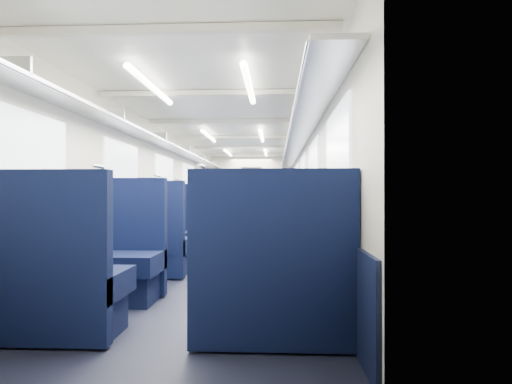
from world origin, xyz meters
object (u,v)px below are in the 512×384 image
at_px(seat_1, 273,289).
at_px(seat_5, 274,248).
at_px(seat_12, 204,223).
at_px(seat_18, 223,215).
at_px(seat_2, 106,261).
at_px(seat_20, 230,212).
at_px(seat_0, 42,286).
at_px(seat_3, 274,263).
at_px(seat_4, 143,247).
at_px(seat_27, 275,209).
at_px(seat_6, 167,237).
at_px(seat_23, 275,211).
at_px(seat_22, 234,211).
at_px(seat_7, 275,238).
at_px(seat_14, 212,220).
at_px(seat_19, 275,215).
at_px(seat_24, 236,210).
at_px(seat_17, 275,217).
at_px(seat_15, 275,220).
at_px(seat_16, 218,217).
at_px(seat_11, 275,227).
at_px(seat_25, 275,210).
at_px(seat_26, 239,209).
at_px(seat_9, 275,231).
at_px(bulkhead, 251,189).
at_px(seat_10, 195,226).
at_px(seat_8, 183,231).
at_px(seat_13, 275,223).
at_px(end_door, 258,195).
at_px(seat_21, 275,212).

xyz_separation_m(seat_1, seat_5, (0.00, 2.24, 0.00)).
distance_m(seat_12, seat_18, 3.60).
distance_m(seat_2, seat_20, 11.22).
height_order(seat_0, seat_3, same).
relative_size(seat_0, seat_4, 1.00).
bearing_deg(seat_27, seat_6, -97.68).
bearing_deg(seat_23, seat_22, 177.92).
distance_m(seat_7, seat_27, 12.39).
relative_size(seat_12, seat_14, 1.00).
relative_size(seat_3, seat_18, 1.00).
height_order(seat_2, seat_19, same).
bearing_deg(seat_19, seat_20, 130.09).
distance_m(seat_19, seat_24, 4.60).
height_order(seat_0, seat_17, same).
bearing_deg(seat_12, seat_15, 38.04).
bearing_deg(seat_16, seat_12, -90.00).
relative_size(seat_0, seat_22, 1.00).
bearing_deg(seat_16, seat_3, -78.37).
relative_size(seat_11, seat_25, 1.00).
height_order(seat_4, seat_26, same).
distance_m(seat_9, seat_27, 11.22).
bearing_deg(seat_20, seat_11, -76.07).
bearing_deg(seat_27, seat_19, -90.00).
height_order(seat_19, seat_20, same).
relative_size(bulkhead, seat_27, 2.24).
height_order(seat_10, seat_14, same).
bearing_deg(seat_2, seat_24, 90.00).
bearing_deg(seat_11, seat_22, 101.80).
xyz_separation_m(seat_16, seat_26, (0.00, 6.74, 0.00)).
relative_size(seat_8, seat_13, 1.00).
bearing_deg(seat_8, seat_26, 90.00).
distance_m(seat_1, seat_17, 9.16).
height_order(end_door, seat_12, end_door).
relative_size(seat_8, seat_17, 1.00).
xyz_separation_m(seat_1, seat_27, (0.00, 15.76, 0.00)).
distance_m(seat_5, seat_12, 4.80).
bearing_deg(seat_27, seat_16, -104.12).
bearing_deg(seat_12, seat_26, 90.00).
distance_m(seat_14, seat_21, 4.78).
bearing_deg(seat_10, seat_25, 79.52).
bearing_deg(seat_7, seat_25, 90.00).
bearing_deg(seat_0, seat_4, 90.00).
bearing_deg(seat_18, seat_24, 90.00).
relative_size(seat_13, seat_19, 1.00).
bearing_deg(seat_7, seat_15, 90.00).
bearing_deg(seat_26, seat_5, -83.07).
height_order(seat_2, seat_11, same).
relative_size(end_door, seat_8, 1.60).
distance_m(seat_9, seat_26, 11.48).
height_order(seat_20, seat_23, same).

